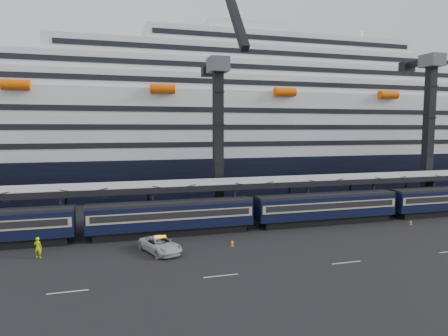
{
  "coord_description": "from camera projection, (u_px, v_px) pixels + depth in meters",
  "views": [
    {
      "loc": [
        -34.63,
        -35.12,
        12.31
      ],
      "look_at": [
        -21.71,
        10.0,
        7.62
      ],
      "focal_mm": 32.0,
      "sensor_mm": 36.0,
      "label": 1
    }
  ],
  "objects": [
    {
      "name": "crane_dark_near",
      "position": [
        219.0,
        131.0,
        55.42
      ],
      "size": [
        4.5,
        17.75,
        35.08
      ],
      "color": "#4B4E53",
      "rests_on": "ground"
    },
    {
      "name": "canopy",
      "position": [
        362.0,
        178.0,
        57.17
      ],
      "size": [
        130.0,
        6.25,
        5.53
      ],
      "color": "#9FA2A7",
      "rests_on": "ground"
    },
    {
      "name": "pickup_truck",
      "position": [
        160.0,
        245.0,
        39.6
      ],
      "size": [
        4.35,
        6.06,
        1.53
      ],
      "primitive_type": "imported",
      "rotation": [
        0.0,
        0.0,
        0.37
      ],
      "color": "silver",
      "rests_on": "ground"
    },
    {
      "name": "traffic_cone_d",
      "position": [
        411.0,
        222.0,
        51.06
      ],
      "size": [
        0.34,
        0.34,
        0.68
      ],
      "color": "#FE5D08",
      "rests_on": "ground"
    },
    {
      "name": "cruise_ship",
      "position": [
        270.0,
        128.0,
        86.77
      ],
      "size": [
        214.09,
        28.84,
        34.0
      ],
      "color": "black",
      "rests_on": "ground"
    },
    {
      "name": "ground",
      "position": [
        436.0,
        239.0,
        44.3
      ],
      "size": [
        260.0,
        260.0,
        0.0
      ],
      "primitive_type": "plane",
      "color": "black",
      "rests_on": "ground"
    },
    {
      "name": "traffic_cone_b",
      "position": [
        157.0,
        255.0,
        37.79
      ],
      "size": [
        0.38,
        0.38,
        0.76
      ],
      "color": "#FE5D08",
      "rests_on": "ground"
    },
    {
      "name": "train",
      "position": [
        349.0,
        205.0,
        52.38
      ],
      "size": [
        133.05,
        3.0,
        4.05
      ],
      "color": "black",
      "rests_on": "ground"
    },
    {
      "name": "traffic_cone_c",
      "position": [
        232.0,
        243.0,
        41.75
      ],
      "size": [
        0.37,
        0.37,
        0.75
      ],
      "color": "#FE5D08",
      "rests_on": "ground"
    },
    {
      "name": "worker",
      "position": [
        38.0,
        247.0,
        37.92
      ],
      "size": [
        0.87,
        0.73,
        2.02
      ],
      "primitive_type": "imported",
      "rotation": [
        0.0,
        0.0,
        2.75
      ],
      "color": "#CBFF0D",
      "rests_on": "ground"
    },
    {
      "name": "crane_dark_mid",
      "position": [
        431.0,
        122.0,
        63.9
      ],
      "size": [
        4.5,
        18.24,
        39.64
      ],
      "color": "#4B4E53",
      "rests_on": "ground"
    }
  ]
}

